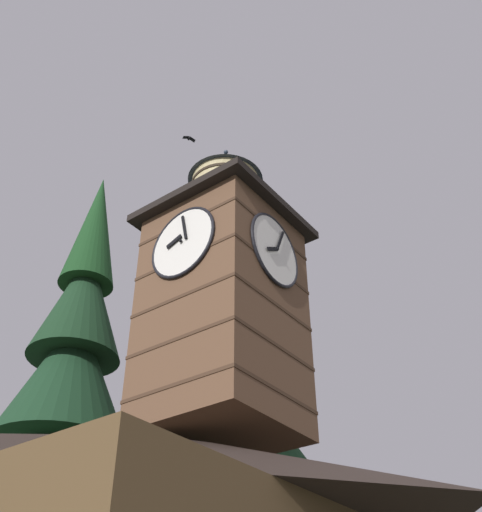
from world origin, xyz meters
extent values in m
pyramid|color=#2D231E|center=(1.49, -1.30, 5.66)|extent=(13.67, 11.06, 2.70)
cube|color=brown|center=(0.61, -0.43, 10.44)|extent=(3.73, 3.73, 6.87)
cube|color=#432E20|center=(0.61, -0.43, 7.83)|extent=(3.77, 3.77, 0.10)
cube|color=#432E20|center=(0.61, -0.43, 9.12)|extent=(3.77, 3.77, 0.10)
cube|color=#432E20|center=(0.61, -0.43, 10.41)|extent=(3.77, 3.77, 0.10)
cube|color=#432E20|center=(0.61, -0.43, 11.70)|extent=(3.77, 3.77, 0.10)
cube|color=#432E20|center=(0.61, -0.43, 12.99)|extent=(3.77, 3.77, 0.10)
cylinder|color=white|center=(0.61, 1.47, 12.23)|extent=(2.28, 0.10, 2.28)
torus|color=black|center=(0.61, 1.49, 12.23)|extent=(2.38, 0.10, 2.38)
cube|color=black|center=(0.86, 1.57, 12.09)|extent=(0.55, 0.04, 0.39)
cube|color=black|center=(0.43, 1.57, 12.66)|extent=(0.44, 0.04, 0.89)
sphere|color=black|center=(0.61, 1.58, 12.23)|extent=(0.10, 0.10, 0.10)
cylinder|color=white|center=(2.51, -0.43, 12.23)|extent=(0.10, 2.28, 2.28)
torus|color=black|center=(2.53, -0.43, 12.23)|extent=(0.10, 2.38, 2.38)
cube|color=black|center=(2.61, -0.70, 12.33)|extent=(0.04, 0.58, 0.31)
cube|color=black|center=(2.61, -0.33, 12.69)|extent=(0.04, 0.27, 0.93)
sphere|color=black|center=(2.62, -0.43, 12.23)|extent=(0.10, 0.10, 0.10)
cube|color=black|center=(0.61, -0.43, 14.01)|extent=(4.43, 4.43, 0.25)
cylinder|color=tan|center=(0.61, -0.43, 15.08)|extent=(2.28, 2.28, 1.90)
cylinder|color=#2D2319|center=(0.61, -0.43, 14.45)|extent=(2.34, 2.34, 0.10)
cylinder|color=#2D2319|center=(0.61, -0.43, 15.08)|extent=(2.34, 2.34, 0.10)
cylinder|color=#2D2319|center=(0.61, -0.43, 15.71)|extent=(2.34, 2.34, 0.10)
cone|color=#2D3847|center=(0.61, -0.43, 16.66)|extent=(2.58, 2.58, 1.27)
sphere|color=#2D3847|center=(0.61, -0.43, 17.39)|extent=(0.16, 0.16, 0.16)
cone|color=#1B3E21|center=(0.58, -7.17, 7.42)|extent=(5.67, 5.67, 4.59)
cone|color=#16351F|center=(0.58, -7.17, 10.72)|extent=(4.48, 4.48, 5.01)
cone|color=#17341D|center=(0.58, -7.17, 13.66)|extent=(3.29, 3.29, 4.70)
cone|color=#183E1C|center=(0.58, -7.17, 17.11)|extent=(2.09, 2.09, 5.43)
cone|color=black|center=(-6.21, -3.87, 7.89)|extent=(5.01, 5.01, 3.78)
cone|color=#14311A|center=(-6.21, -3.87, 9.76)|extent=(4.04, 4.04, 3.04)
cone|color=black|center=(-6.21, -3.87, 12.50)|extent=(3.08, 3.08, 4.02)
cone|color=black|center=(-6.21, -3.87, 14.59)|extent=(2.11, 2.11, 3.71)
ellipsoid|color=black|center=(-1.62, -4.39, 22.42)|extent=(0.22, 0.27, 0.13)
cube|color=black|center=(-1.75, -4.32, 22.42)|extent=(0.33, 0.28, 0.14)
cube|color=black|center=(-1.49, -4.46, 22.42)|extent=(0.33, 0.28, 0.14)
camera|label=1|loc=(13.23, 9.71, 1.22)|focal=44.63mm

